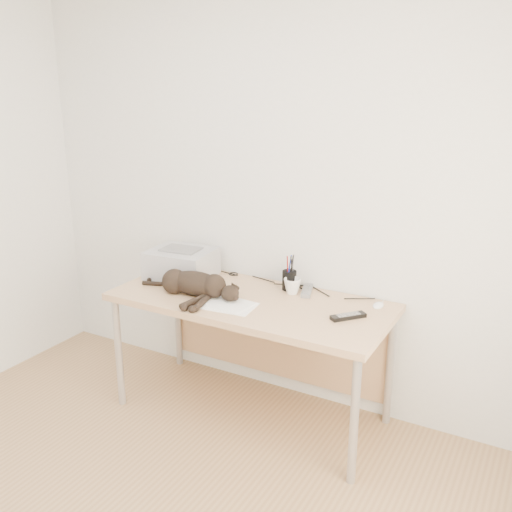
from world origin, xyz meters
The scene contains 11 objects.
wall_back centered at (0.00, 1.75, 1.30)m, with size 3.50×3.50×0.00m, color white.
desk centered at (0.00, 1.48, 0.61)m, with size 1.60×0.70×0.74m.
printer centered at (-0.57, 1.52, 0.83)m, with size 0.42×0.37×0.18m.
papers centered at (-0.06, 1.25, 0.74)m, with size 0.34×0.25×0.01m.
cat centered at (-0.32, 1.28, 0.81)m, with size 0.67×0.31×0.15m.
mug centered at (0.17, 1.58, 0.79)m, with size 0.10×0.10×0.09m, color white.
pen_cup centered at (0.13, 1.63, 0.80)m, with size 0.08×0.08×0.22m.
remote_grey centered at (0.24, 1.64, 0.75)m, with size 0.05×0.20×0.02m, color slate.
remote_black centered at (0.59, 1.40, 0.75)m, with size 0.05×0.19×0.02m, color black.
mouse centered at (0.67, 1.64, 0.76)m, with size 0.06×0.10×0.03m, color white.
cable_tangle centered at (0.00, 1.70, 0.75)m, with size 1.36×0.07×0.01m, color black, non-canonical shape.
Camera 1 is at (1.50, -1.24, 1.94)m, focal length 40.00 mm.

